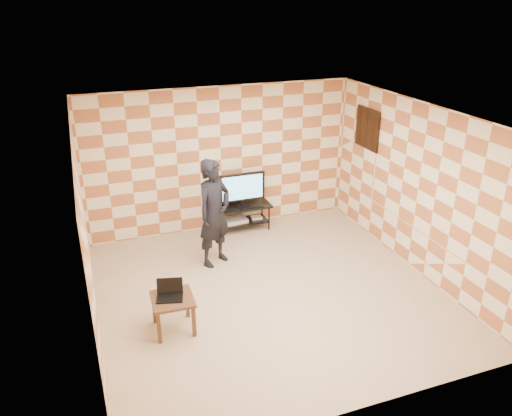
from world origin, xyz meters
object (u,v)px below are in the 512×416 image
Objects in this scene: tv_stand at (242,212)px; tv at (242,188)px; side_table at (173,303)px; person at (214,213)px.

tv_stand is 0.49m from tv.
tv_stand is at bearing 54.80° from side_table.
side_table is 1.94m from person.
tv is 3.24m from side_table.
tv_stand is 1.90× the size of side_table.
tv is (0.00, -0.00, 0.49)m from tv_stand.
tv is 0.48× the size of person.
person reaches higher than tv.
side_table is 0.31× the size of person.
side_table is at bearing -125.23° from tv.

